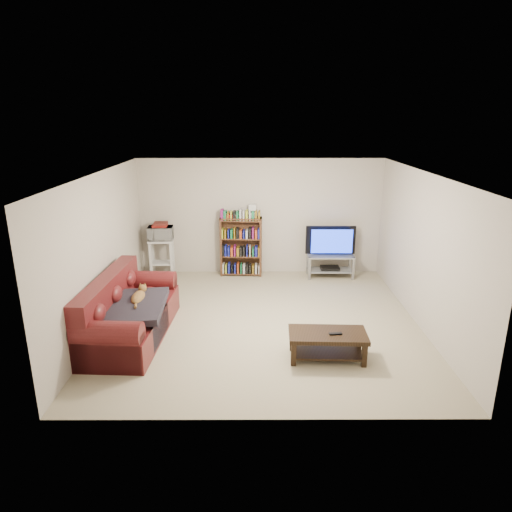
{
  "coord_description": "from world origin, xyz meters",
  "views": [
    {
      "loc": [
        -0.12,
        -6.78,
        3.22
      ],
      "look_at": [
        -0.1,
        0.4,
        1.0
      ],
      "focal_mm": 32.0,
      "sensor_mm": 36.0,
      "label": 1
    }
  ],
  "objects_px": {
    "tv_stand": "(330,262)",
    "bookshelf": "(241,246)",
    "sofa": "(126,316)",
    "coffee_table": "(327,340)"
  },
  "relations": [
    {
      "from": "sofa",
      "to": "coffee_table",
      "type": "relative_size",
      "value": 2.08
    },
    {
      "from": "sofa",
      "to": "coffee_table",
      "type": "bearing_deg",
      "value": -10.04
    },
    {
      "from": "sofa",
      "to": "tv_stand",
      "type": "xyz_separation_m",
      "value": [
        3.5,
        2.65,
        -0.01
      ]
    },
    {
      "from": "sofa",
      "to": "bookshelf",
      "type": "relative_size",
      "value": 1.83
    },
    {
      "from": "coffee_table",
      "to": "sofa",
      "type": "bearing_deg",
      "value": 169.32
    },
    {
      "from": "coffee_table",
      "to": "bookshelf",
      "type": "bearing_deg",
      "value": 112.57
    },
    {
      "from": "sofa",
      "to": "tv_stand",
      "type": "height_order",
      "value": "sofa"
    },
    {
      "from": "tv_stand",
      "to": "bookshelf",
      "type": "relative_size",
      "value": 0.77
    },
    {
      "from": "coffee_table",
      "to": "tv_stand",
      "type": "relative_size",
      "value": 1.13
    },
    {
      "from": "sofa",
      "to": "tv_stand",
      "type": "relative_size",
      "value": 2.36
    }
  ]
}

